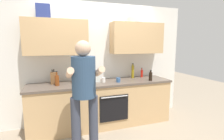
{
  "coord_description": "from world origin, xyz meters",
  "views": [
    {
      "loc": [
        -0.88,
        -3.19,
        1.65
      ],
      "look_at": [
        0.17,
        -0.1,
        1.15
      ],
      "focal_mm": 27.17,
      "sensor_mm": 36.0,
      "label": 1
    }
  ],
  "objects_px": {
    "bottle_oil": "(133,71)",
    "bottle_wine": "(84,80)",
    "knife_block": "(53,78)",
    "person_standing": "(84,89)",
    "cup_tea": "(118,80)",
    "bottle_hotsauce": "(142,73)",
    "grocery_bag_rice": "(77,79)",
    "grocery_bag_produce": "(93,78)",
    "cup_coffee": "(104,80)",
    "bottle_soy": "(151,76)",
    "bottle_vinegar": "(57,80)"
  },
  "relations": [
    {
      "from": "bottle_oil",
      "to": "bottle_wine",
      "type": "relative_size",
      "value": 1.35
    },
    {
      "from": "bottle_wine",
      "to": "knife_block",
      "type": "bearing_deg",
      "value": 147.82
    },
    {
      "from": "bottle_oil",
      "to": "bottle_wine",
      "type": "height_order",
      "value": "bottle_oil"
    },
    {
      "from": "person_standing",
      "to": "knife_block",
      "type": "xyz_separation_m",
      "value": [
        -0.42,
        0.99,
        0.0
      ]
    },
    {
      "from": "person_standing",
      "to": "cup_tea",
      "type": "height_order",
      "value": "person_standing"
    },
    {
      "from": "cup_tea",
      "to": "bottle_hotsauce",
      "type": "bearing_deg",
      "value": 24.17
    },
    {
      "from": "bottle_oil",
      "to": "bottle_hotsauce",
      "type": "relative_size",
      "value": 1.51
    },
    {
      "from": "person_standing",
      "to": "grocery_bag_rice",
      "type": "relative_size",
      "value": 9.03
    },
    {
      "from": "cup_tea",
      "to": "grocery_bag_produce",
      "type": "xyz_separation_m",
      "value": [
        -0.46,
        0.21,
        0.03
      ]
    },
    {
      "from": "person_standing",
      "to": "cup_coffee",
      "type": "distance_m",
      "value": 0.95
    },
    {
      "from": "bottle_soy",
      "to": "person_standing",
      "type": "bearing_deg",
      "value": -156.62
    },
    {
      "from": "bottle_vinegar",
      "to": "bottle_wine",
      "type": "bearing_deg",
      "value": -17.76
    },
    {
      "from": "bottle_wine",
      "to": "grocery_bag_rice",
      "type": "height_order",
      "value": "bottle_wine"
    },
    {
      "from": "bottle_hotsauce",
      "to": "grocery_bag_produce",
      "type": "xyz_separation_m",
      "value": [
        -1.15,
        -0.1,
        -0.02
      ]
    },
    {
      "from": "cup_tea",
      "to": "knife_block",
      "type": "bearing_deg",
      "value": 167.58
    },
    {
      "from": "bottle_oil",
      "to": "knife_block",
      "type": "relative_size",
      "value": 1.16
    },
    {
      "from": "bottle_soy",
      "to": "cup_tea",
      "type": "bearing_deg",
      "value": 173.38
    },
    {
      "from": "bottle_hotsauce",
      "to": "cup_coffee",
      "type": "relative_size",
      "value": 2.33
    },
    {
      "from": "bottle_vinegar",
      "to": "cup_coffee",
      "type": "distance_m",
      "value": 0.88
    },
    {
      "from": "grocery_bag_produce",
      "to": "bottle_soy",
      "type": "bearing_deg",
      "value": -14.33
    },
    {
      "from": "cup_tea",
      "to": "grocery_bag_rice",
      "type": "bearing_deg",
      "value": 166.22
    },
    {
      "from": "person_standing",
      "to": "grocery_bag_produce",
      "type": "xyz_separation_m",
      "value": [
        0.34,
        0.93,
        -0.04
      ]
    },
    {
      "from": "person_standing",
      "to": "bottle_wine",
      "type": "distance_m",
      "value": 0.67
    },
    {
      "from": "bottle_oil",
      "to": "bottle_hotsauce",
      "type": "bearing_deg",
      "value": 3.75
    },
    {
      "from": "bottle_vinegar",
      "to": "person_standing",
      "type": "bearing_deg",
      "value": -66.17
    },
    {
      "from": "person_standing",
      "to": "knife_block",
      "type": "height_order",
      "value": "person_standing"
    },
    {
      "from": "bottle_vinegar",
      "to": "cup_tea",
      "type": "xyz_separation_m",
      "value": [
        1.16,
        -0.09,
        -0.06
      ]
    },
    {
      "from": "cup_tea",
      "to": "knife_block",
      "type": "distance_m",
      "value": 1.25
    },
    {
      "from": "bottle_hotsauce",
      "to": "cup_tea",
      "type": "xyz_separation_m",
      "value": [
        -0.69,
        -0.31,
        -0.04
      ]
    },
    {
      "from": "bottle_oil",
      "to": "bottle_hotsauce",
      "type": "xyz_separation_m",
      "value": [
        0.24,
        0.02,
        -0.06
      ]
    },
    {
      "from": "bottle_hotsauce",
      "to": "grocery_bag_produce",
      "type": "bearing_deg",
      "value": -175.11
    },
    {
      "from": "bottle_oil",
      "to": "grocery_bag_produce",
      "type": "xyz_separation_m",
      "value": [
        -0.92,
        -0.08,
        -0.08
      ]
    },
    {
      "from": "bottle_oil",
      "to": "bottle_hotsauce",
      "type": "distance_m",
      "value": 0.24
    },
    {
      "from": "cup_coffee",
      "to": "bottle_vinegar",
      "type": "bearing_deg",
      "value": 179.39
    },
    {
      "from": "bottle_oil",
      "to": "grocery_bag_produce",
      "type": "relative_size",
      "value": 1.27
    },
    {
      "from": "bottle_hotsauce",
      "to": "bottle_oil",
      "type": "bearing_deg",
      "value": -176.25
    },
    {
      "from": "bottle_soy",
      "to": "cup_coffee",
      "type": "distance_m",
      "value": 0.98
    },
    {
      "from": "cup_tea",
      "to": "grocery_bag_rice",
      "type": "height_order",
      "value": "grocery_bag_rice"
    },
    {
      "from": "person_standing",
      "to": "knife_block",
      "type": "distance_m",
      "value": 1.07
    },
    {
      "from": "bottle_soy",
      "to": "grocery_bag_rice",
      "type": "bearing_deg",
      "value": 169.52
    },
    {
      "from": "grocery_bag_produce",
      "to": "cup_tea",
      "type": "bearing_deg",
      "value": -24.86
    },
    {
      "from": "person_standing",
      "to": "bottle_soy",
      "type": "bearing_deg",
      "value": 23.38
    },
    {
      "from": "bottle_wine",
      "to": "knife_block",
      "type": "distance_m",
      "value": 0.62
    },
    {
      "from": "bottle_oil",
      "to": "grocery_bag_produce",
      "type": "height_order",
      "value": "bottle_oil"
    },
    {
      "from": "bottle_hotsauce",
      "to": "grocery_bag_produce",
      "type": "height_order",
      "value": "bottle_hotsauce"
    },
    {
      "from": "bottle_vinegar",
      "to": "grocery_bag_rice",
      "type": "distance_m",
      "value": 0.39
    },
    {
      "from": "bottle_wine",
      "to": "cup_coffee",
      "type": "height_order",
      "value": "bottle_wine"
    },
    {
      "from": "bottle_oil",
      "to": "person_standing",
      "type": "bearing_deg",
      "value": -141.04
    },
    {
      "from": "bottle_oil",
      "to": "grocery_bag_rice",
      "type": "xyz_separation_m",
      "value": [
        -1.24,
        -0.1,
        -0.07
      ]
    },
    {
      "from": "person_standing",
      "to": "cup_tea",
      "type": "relative_size",
      "value": 19.27
    }
  ]
}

